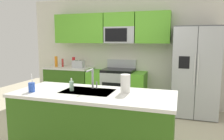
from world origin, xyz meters
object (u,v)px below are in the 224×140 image
bottle_red (74,62)px  drink_cup_blue (32,87)px  toaster (78,64)px  pepper_mill (63,63)px  refrigerator (195,72)px  paper_towel_roll (125,84)px  bottle_orange (56,62)px  range_oven (117,88)px  sink_faucet (92,77)px  soap_dispenser (72,86)px

bottle_red → drink_cup_blue: size_ratio=1.02×
toaster → pepper_mill: size_ratio=1.37×
refrigerator → bottle_red: 2.86m
refrigerator → paper_towel_roll: 2.29m
bottle_orange → toaster: bearing=-1.0°
range_oven → bottle_red: 1.29m
bottle_orange → sink_faucet: sink_faucet is taller
pepper_mill → drink_cup_blue: size_ratio=0.84×
pepper_mill → bottle_red: 0.29m
drink_cup_blue → soap_dispenser: (0.46, 0.22, 0.00)m
toaster → paper_towel_roll: bearing=-50.6°
range_oven → drink_cup_blue: (-0.44, -2.48, 0.52)m
bottle_red → range_oven: bearing=-2.3°
refrigerator → sink_faucet: 2.47m
paper_towel_roll → sink_faucet: bearing=171.2°
refrigerator → paper_towel_roll: refrigerator is taller
toaster → soap_dispenser: bearing=-65.6°
bottle_red → soap_dispenser: bearing=-62.9°
refrigerator → soap_dispenser: bearing=-127.5°
refrigerator → paper_towel_roll: (-0.96, -2.07, 0.09)m
pepper_mill → refrigerator: bearing=-1.3°
bottle_red → sink_faucet: bearing=-56.4°
paper_towel_roll → pepper_mill: bearing=135.6°
sink_faucet → paper_towel_roll: sink_faucet is taller
sink_faucet → soap_dispenser: 0.31m
pepper_mill → paper_towel_roll: 3.06m
refrigerator → bottle_red: (-2.86, 0.12, 0.10)m
sink_faucet → paper_towel_roll: (0.49, -0.08, -0.05)m
bottle_orange → soap_dispenser: (1.63, -2.21, -0.06)m
refrigerator → pepper_mill: 3.15m
refrigerator → bottle_orange: size_ratio=6.99×
bottle_orange → drink_cup_blue: bearing=-64.5°
drink_cup_blue → sink_faucet: bearing=30.8°
toaster → pepper_mill: pepper_mill is taller
range_oven → paper_towel_roll: 2.34m
range_oven → soap_dispenser: (0.03, -2.25, 0.53)m
pepper_mill → soap_dispenser: pepper_mill is taller
bottle_red → sink_faucet: (1.40, -2.12, 0.04)m
pepper_mill → soap_dispenser: 2.69m
soap_dispenser → paper_towel_roll: paper_towel_roll is taller
toaster → bottle_red: bottle_red is taller
soap_dispenser → toaster: bearing=114.4°
range_oven → paper_towel_roll: paper_towel_roll is taller
toaster → bottle_orange: bearing=179.0°
range_oven → drink_cup_blue: bearing=-100.0°
soap_dispenser → bottle_red: bearing=117.1°
pepper_mill → sink_faucet: (1.69, -2.07, 0.07)m
range_oven → sink_faucet: bearing=-83.1°
range_oven → refrigerator: bearing=-2.4°
range_oven → pepper_mill: pepper_mill is taller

